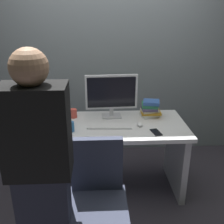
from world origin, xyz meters
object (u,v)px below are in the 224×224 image
(person_at_desk, at_px, (41,174))
(cup_near_keyboard, at_px, (70,127))
(office_chair, at_px, (97,207))
(cup_by_monitor, at_px, (73,113))
(keyboard, at_px, (109,126))
(book_stack, at_px, (150,109))
(cell_phone, at_px, (156,132))
(mouse, at_px, (140,124))
(monitor, at_px, (111,94))
(desk, at_px, (112,145))

(person_at_desk, relative_size, cup_near_keyboard, 17.68)
(office_chair, xyz_separation_m, cup_near_keyboard, (-0.25, 0.66, 0.37))
(cup_near_keyboard, height_order, cup_by_monitor, same)
(office_chair, relative_size, person_at_desk, 0.57)
(office_chair, height_order, keyboard, office_chair)
(cup_near_keyboard, relative_size, book_stack, 0.42)
(office_chair, bearing_deg, cell_phone, 47.02)
(mouse, distance_m, cell_phone, 0.21)
(office_chair, xyz_separation_m, cup_by_monitor, (-0.25, 1.00, 0.37))
(mouse, height_order, book_stack, book_stack)
(cup_near_keyboard, xyz_separation_m, cup_by_monitor, (0.00, 0.34, 0.00))
(office_chair, xyz_separation_m, mouse, (0.42, 0.76, 0.34))
(monitor, xyz_separation_m, keyboard, (-0.03, -0.26, -0.25))
(monitor, distance_m, book_stack, 0.44)
(office_chair, relative_size, cell_phone, 6.53)
(cup_near_keyboard, bearing_deg, book_stack, 21.69)
(office_chair, distance_m, book_stack, 1.21)
(desk, bearing_deg, cell_phone, -28.14)
(monitor, xyz_separation_m, cell_phone, (0.40, -0.41, -0.25))
(monitor, xyz_separation_m, book_stack, (0.41, -0.02, -0.17))
(book_stack, bearing_deg, cell_phone, -91.89)
(monitor, height_order, cup_near_keyboard, monitor)
(monitor, bearing_deg, person_at_desk, -113.77)
(mouse, distance_m, cup_by_monitor, 0.71)
(keyboard, distance_m, cup_near_keyboard, 0.38)
(monitor, bearing_deg, desk, -92.08)
(mouse, height_order, cup_by_monitor, cup_by_monitor)
(cell_phone, bearing_deg, book_stack, 76.32)
(cup_by_monitor, height_order, cell_phone, cup_by_monitor)
(desk, distance_m, cup_by_monitor, 0.52)
(person_at_desk, bearing_deg, mouse, 49.56)
(keyboard, xyz_separation_m, cup_by_monitor, (-0.37, 0.26, 0.04))
(monitor, bearing_deg, keyboard, -97.55)
(person_at_desk, bearing_deg, monitor, 66.23)
(cup_by_monitor, bearing_deg, book_stack, -1.20)
(desk, height_order, cup_by_monitor, cup_by_monitor)
(mouse, xyz_separation_m, cup_by_monitor, (-0.67, 0.25, 0.03))
(mouse, height_order, cell_phone, mouse)
(desk, relative_size, monitor, 2.75)
(desk, distance_m, office_chair, 0.83)
(person_at_desk, height_order, cup_by_monitor, person_at_desk)
(desk, xyz_separation_m, mouse, (0.27, -0.05, 0.25))
(office_chair, height_order, book_stack, office_chair)
(desk, xyz_separation_m, office_chair, (-0.15, -0.81, -0.09))
(keyboard, xyz_separation_m, cell_phone, (0.43, -0.15, -0.01))
(cup_by_monitor, height_order, book_stack, book_stack)
(monitor, height_order, book_stack, monitor)
(office_chair, xyz_separation_m, cell_phone, (0.55, 0.59, 0.33))
(office_chair, relative_size, book_stack, 4.30)
(person_at_desk, bearing_deg, office_chair, 23.59)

